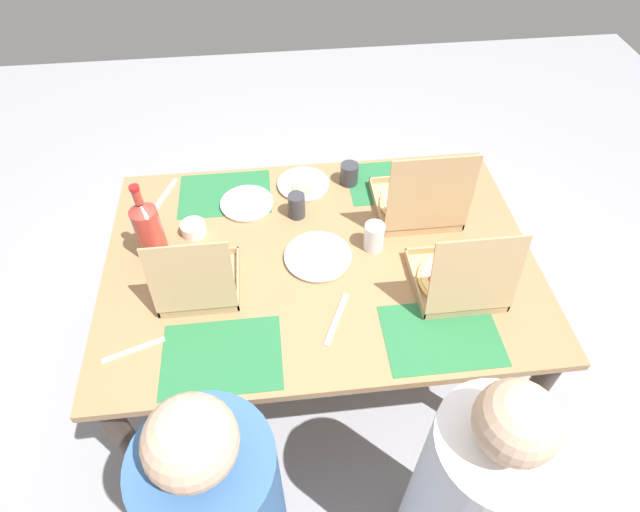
% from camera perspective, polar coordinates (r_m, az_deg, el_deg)
% --- Properties ---
extents(ground_plane, '(6.00, 6.00, 0.00)m').
position_cam_1_polar(ground_plane, '(2.39, 0.00, -11.66)').
color(ground_plane, gray).
extents(dining_table, '(1.50, 1.04, 0.72)m').
position_cam_1_polar(dining_table, '(1.87, 0.00, -1.96)').
color(dining_table, '#3F3328').
rests_on(dining_table, ground_plane).
extents(placemat_near_left, '(0.36, 0.26, 0.00)m').
position_cam_1_polar(placemat_near_left, '(2.11, 8.11, 8.24)').
color(placemat_near_left, '#236638').
rests_on(placemat_near_left, dining_table).
extents(placemat_near_right, '(0.36, 0.26, 0.00)m').
position_cam_1_polar(placemat_near_right, '(2.07, -10.57, 6.86)').
color(placemat_near_right, '#236638').
rests_on(placemat_near_right, dining_table).
extents(placemat_far_left, '(0.36, 0.26, 0.00)m').
position_cam_1_polar(placemat_far_left, '(1.64, 13.43, -8.62)').
color(placemat_far_left, '#236638').
rests_on(placemat_far_left, dining_table).
extents(placemat_far_right, '(0.36, 0.26, 0.00)m').
position_cam_1_polar(placemat_far_right, '(1.59, -10.92, -10.97)').
color(placemat_far_right, '#236638').
rests_on(placemat_far_right, dining_table).
extents(pizza_box_center, '(0.28, 0.28, 0.31)m').
position_cam_1_polar(pizza_box_center, '(1.73, 15.22, -2.57)').
color(pizza_box_center, tan).
rests_on(pizza_box_center, dining_table).
extents(pizza_box_corner_left, '(0.30, 0.30, 0.34)m').
position_cam_1_polar(pizza_box_corner_left, '(1.96, 10.85, 5.88)').
color(pizza_box_corner_left, tan).
rests_on(pizza_box_corner_left, dining_table).
extents(pizza_box_edge_far, '(0.26, 0.26, 0.29)m').
position_cam_1_polar(pizza_box_edge_far, '(1.71, -13.37, -2.81)').
color(pizza_box_edge_far, tan).
rests_on(pizza_box_edge_far, dining_table).
extents(plate_middle, '(0.21, 0.21, 0.03)m').
position_cam_1_polar(plate_middle, '(2.07, -1.88, 7.99)').
color(plate_middle, white).
rests_on(plate_middle, dining_table).
extents(plate_far_right, '(0.24, 0.24, 0.02)m').
position_cam_1_polar(plate_far_right, '(1.79, -0.25, -0.08)').
color(plate_far_right, white).
rests_on(plate_far_right, dining_table).
extents(plate_near_left, '(0.20, 0.20, 0.02)m').
position_cam_1_polar(plate_near_left, '(2.00, -8.18, 5.82)').
color(plate_near_left, white).
rests_on(plate_near_left, dining_table).
extents(soda_bottle, '(0.09, 0.09, 0.32)m').
position_cam_1_polar(soda_bottle, '(1.80, -18.57, 2.74)').
color(soda_bottle, '#B2382D').
rests_on(soda_bottle, dining_table).
extents(cup_red, '(0.07, 0.07, 0.11)m').
position_cam_1_polar(cup_red, '(1.80, 6.06, 2.17)').
color(cup_red, silver).
rests_on(cup_red, dining_table).
extents(cup_dark, '(0.06, 0.06, 0.10)m').
position_cam_1_polar(cup_dark, '(1.92, -2.63, 5.65)').
color(cup_dark, '#333338').
rests_on(cup_dark, dining_table).
extents(cup_clear_right, '(0.07, 0.07, 0.09)m').
position_cam_1_polar(cup_clear_right, '(2.07, 3.29, 9.14)').
color(cup_clear_right, '#333338').
rests_on(cup_clear_right, dining_table).
extents(condiment_bowl, '(0.09, 0.09, 0.05)m').
position_cam_1_polar(condiment_bowl, '(1.92, -13.96, 2.99)').
color(condiment_bowl, white).
rests_on(condiment_bowl, dining_table).
extents(knife_by_near_right, '(0.11, 0.20, 0.00)m').
position_cam_1_polar(knife_by_near_right, '(1.63, 1.87, -7.03)').
color(knife_by_near_right, '#B7B7BC').
rests_on(knife_by_near_right, dining_table).
extents(knife_by_far_right, '(0.09, 0.20, 0.00)m').
position_cam_1_polar(knife_by_far_right, '(2.12, -17.01, 6.48)').
color(knife_by_far_right, '#B7B7BC').
rests_on(knife_by_far_right, dining_table).
extents(fork_by_far_left, '(0.19, 0.08, 0.00)m').
position_cam_1_polar(fork_by_far_left, '(1.67, -20.11, -9.85)').
color(fork_by_far_left, '#B7B7BC').
rests_on(fork_by_far_left, dining_table).
extents(diner_left_seat, '(0.32, 0.32, 1.11)m').
position_cam_1_polar(diner_left_seat, '(1.69, 15.93, -24.56)').
color(diner_left_seat, white).
rests_on(diner_left_seat, ground_plane).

